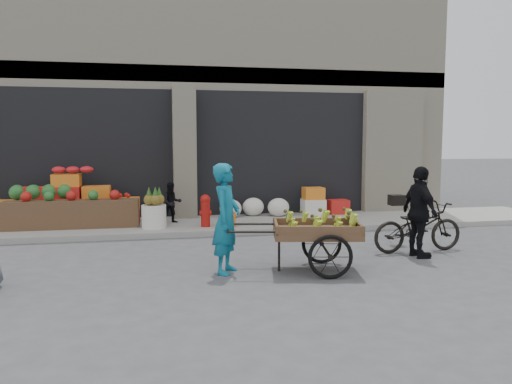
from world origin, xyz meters
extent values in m
plane|color=#424244|center=(0.00, 0.00, 0.00)|extent=(80.00, 80.00, 0.00)
cube|color=gray|center=(0.00, 4.10, 0.06)|extent=(18.00, 2.20, 0.12)
cube|color=beige|center=(0.00, 8.20, 3.50)|extent=(14.00, 6.00, 7.00)
cube|color=gray|center=(0.00, 5.35, 3.60)|extent=(14.00, 0.30, 0.40)
cube|color=black|center=(-2.48, 6.00, 1.67)|extent=(4.40, 1.60, 3.10)
cube|color=black|center=(2.48, 6.00, 1.67)|extent=(4.40, 1.60, 3.10)
cube|color=beige|center=(0.00, 5.15, 1.67)|extent=(0.55, 0.80, 3.22)
cube|color=brown|center=(-2.48, 3.95, 0.42)|extent=(2.80, 0.45, 0.60)
sphere|color=#1E5923|center=(-3.17, 4.45, 0.86)|extent=(0.34, 0.34, 0.34)
cylinder|color=silver|center=(-0.75, 3.60, 0.37)|extent=(0.52, 0.52, 0.50)
cylinder|color=#A5140F|center=(0.35, 3.55, 0.40)|extent=(0.20, 0.20, 0.56)
sphere|color=#A5140F|center=(0.35, 3.55, 0.72)|extent=(0.22, 0.22, 0.22)
cylinder|color=orange|center=(0.85, 3.50, 0.27)|extent=(0.32, 0.32, 0.30)
ellipsoid|color=silver|center=(1.68, 4.70, 0.34)|extent=(1.70, 0.60, 0.44)
imported|color=black|center=(-0.35, 4.20, 0.58)|extent=(0.51, 0.43, 0.93)
cube|color=brown|center=(1.70, -0.03, 0.60)|extent=(1.44, 1.08, 0.12)
torus|color=black|center=(1.75, -0.51, 0.33)|extent=(0.65, 0.18, 0.65)
torus|color=black|center=(1.93, 0.40, 0.33)|extent=(0.65, 0.18, 0.65)
cylinder|color=black|center=(1.14, 0.08, 0.27)|extent=(0.05, 0.05, 0.54)
imported|color=#116783|center=(0.33, 0.14, 0.83)|extent=(0.62, 0.72, 1.66)
imported|color=black|center=(3.90, 0.88, 0.45)|extent=(1.74, 0.69, 0.90)
imported|color=black|center=(3.70, 0.48, 0.78)|extent=(0.43, 0.94, 1.56)
camera|label=1|loc=(-0.69, -7.20, 2.01)|focal=35.00mm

